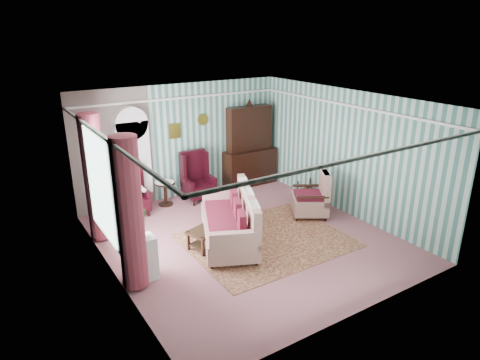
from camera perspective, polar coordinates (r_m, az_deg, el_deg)
floor at (r=9.07m, az=0.84°, el=-7.81°), size 6.00×6.00×0.00m
room_shell at (r=8.17m, az=-3.40°, el=4.17°), size 5.53×6.02×2.91m
bookcase at (r=10.50m, az=-13.96°, el=2.12°), size 0.80×0.28×2.24m
dresser_hutch at (r=11.75m, az=1.35°, el=4.88°), size 1.50×0.56×2.36m
wingback_left at (r=10.24m, az=-14.33°, el=-1.31°), size 0.76×0.80×1.25m
wingback_right at (r=10.85m, az=-5.58°, el=0.44°), size 0.76×0.80×1.25m
seated_woman at (r=10.25m, az=-14.31°, el=-1.50°), size 0.44×0.40×1.18m
round_side_table at (r=10.76m, az=-9.92°, el=-1.78°), size 0.50×0.50×0.60m
nest_table at (r=11.00m, az=9.07°, el=-1.42°), size 0.45×0.38×0.54m
plant_stand at (r=7.73m, az=-13.18°, el=-10.26°), size 0.55×0.35×0.80m
rug at (r=9.00m, az=3.51°, el=-8.03°), size 3.20×2.60×0.01m
sofa at (r=8.69m, az=-1.61°, el=-5.03°), size 1.93×2.49×1.11m
floral_armchair at (r=10.09m, az=9.29°, el=-2.23°), size 1.21×1.21×0.93m
coffee_table at (r=8.72m, az=-4.11°, el=-7.56°), size 1.01×0.75×0.41m
potted_plant_a at (r=7.36m, az=-13.93°, el=-6.44°), size 0.48×0.44×0.44m
potted_plant_b at (r=7.52m, az=-13.28°, el=-5.53°), size 0.29×0.24×0.51m
potted_plant_c at (r=7.48m, az=-14.55°, el=-6.39°), size 0.23×0.23×0.37m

